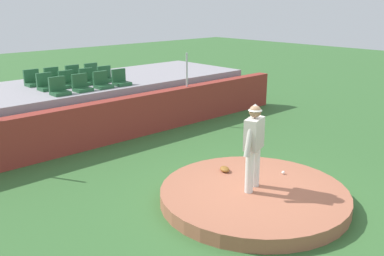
{
  "coord_description": "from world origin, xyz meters",
  "views": [
    {
      "loc": [
        -6.32,
        -4.96,
        3.96
      ],
      "look_at": [
        0.0,
        1.86,
        1.18
      ],
      "focal_mm": 39.66,
      "sensor_mm": 36.0,
      "label": 1
    }
  ],
  "objects": [
    {
      "name": "stadium_chair_0",
      "position": [
        -1.05,
        6.27,
        1.58
      ],
      "size": [
        0.48,
        0.44,
        0.5
      ],
      "rotation": [
        0.0,
        0.0,
        3.14
      ],
      "color": "#255A34",
      "rests_on": "bleacher_platform"
    },
    {
      "name": "stadium_chair_10",
      "position": [
        0.37,
        8.08,
        1.58
      ],
      "size": [
        0.48,
        0.44,
        0.5
      ],
      "rotation": [
        0.0,
        0.0,
        3.14
      ],
      "color": "#255A34",
      "rests_on": "bleacher_platform"
    },
    {
      "name": "stadium_chair_4",
      "position": [
        -1.02,
        7.17,
        1.58
      ],
      "size": [
        0.48,
        0.44,
        0.5
      ],
      "rotation": [
        0.0,
        0.0,
        3.14
      ],
      "color": "#255A34",
      "rests_on": "bleacher_platform"
    },
    {
      "name": "stadium_chair_1",
      "position": [
        -0.34,
        6.29,
        1.58
      ],
      "size": [
        0.48,
        0.44,
        0.5
      ],
      "rotation": [
        0.0,
        0.0,
        3.14
      ],
      "color": "#255A34",
      "rests_on": "bleacher_platform"
    },
    {
      "name": "stadium_chair_5",
      "position": [
        -0.33,
        7.16,
        1.58
      ],
      "size": [
        0.48,
        0.44,
        0.5
      ],
      "rotation": [
        0.0,
        0.0,
        3.14
      ],
      "color": "#255A34",
      "rests_on": "bleacher_platform"
    },
    {
      "name": "stadium_chair_7",
      "position": [
        1.04,
        7.17,
        1.58
      ],
      "size": [
        0.48,
        0.44,
        0.5
      ],
      "rotation": [
        0.0,
        0.0,
        3.14
      ],
      "color": "#255A34",
      "rests_on": "bleacher_platform"
    },
    {
      "name": "fence_post_right",
      "position": [
        2.97,
        5.31,
        1.81
      ],
      "size": [
        0.06,
        0.06,
        1.11
      ],
      "primitive_type": "cylinder",
      "color": "silver",
      "rests_on": "brick_barrier"
    },
    {
      "name": "pitchers_mound",
      "position": [
        0.0,
        0.0,
        0.14
      ],
      "size": [
        3.84,
        3.84,
        0.28
      ],
      "primitive_type": "cylinder",
      "color": "#A76147",
      "rests_on": "ground_plane"
    },
    {
      "name": "brick_barrier",
      "position": [
        0.0,
        5.31,
        0.63
      ],
      "size": [
        14.11,
        0.4,
        1.25
      ],
      "primitive_type": "cube",
      "color": "maroon",
      "rests_on": "ground_plane"
    },
    {
      "name": "fielding_glove",
      "position": [
        0.26,
        1.05,
        0.33
      ],
      "size": [
        0.32,
        0.36,
        0.11
      ],
      "primitive_type": "ellipsoid",
      "rotation": [
        0.0,
        0.0,
        4.21
      ],
      "color": "brown",
      "rests_on": "pitchers_mound"
    },
    {
      "name": "baseball",
      "position": [
        1.1,
        0.06,
        0.31
      ],
      "size": [
        0.07,
        0.07,
        0.07
      ],
      "primitive_type": "sphere",
      "color": "white",
      "rests_on": "pitchers_mound"
    },
    {
      "name": "stadium_chair_6",
      "position": [
        0.36,
        7.15,
        1.58
      ],
      "size": [
        0.48,
        0.44,
        0.5
      ],
      "rotation": [
        0.0,
        0.0,
        3.14
      ],
      "color": "#255A34",
      "rests_on": "bleacher_platform"
    },
    {
      "name": "bleacher_platform",
      "position": [
        0.0,
        7.59,
        0.71
      ],
      "size": [
        12.41,
        3.7,
        1.42
      ],
      "primitive_type": "cube",
      "color": "#979299",
      "rests_on": "ground_plane"
    },
    {
      "name": "stadium_chair_2",
      "position": [
        0.37,
        6.29,
        1.58
      ],
      "size": [
        0.48,
        0.44,
        0.5
      ],
      "rotation": [
        0.0,
        0.0,
        3.14
      ],
      "color": "#255A34",
      "rests_on": "bleacher_platform"
    },
    {
      "name": "ground_plane",
      "position": [
        0.0,
        0.0,
        0.0
      ],
      "size": [
        60.0,
        60.0,
        0.0
      ],
      "primitive_type": "plane",
      "color": "#366630"
    },
    {
      "name": "stadium_chair_3",
      "position": [
        1.03,
        6.29,
        1.58
      ],
      "size": [
        0.48,
        0.44,
        0.5
      ],
      "rotation": [
        0.0,
        0.0,
        3.14
      ],
      "color": "#255A34",
      "rests_on": "bleacher_platform"
    },
    {
      "name": "stadium_chair_9",
      "position": [
        -0.38,
        8.06,
        1.58
      ],
      "size": [
        0.48,
        0.44,
        0.5
      ],
      "rotation": [
        0.0,
        0.0,
        3.14
      ],
      "color": "#255A34",
      "rests_on": "bleacher_platform"
    },
    {
      "name": "stadium_chair_8",
      "position": [
        -1.04,
        8.08,
        1.58
      ],
      "size": [
        0.48,
        0.44,
        0.5
      ],
      "rotation": [
        0.0,
        0.0,
        3.14
      ],
      "color": "#255A34",
      "rests_on": "bleacher_platform"
    },
    {
      "name": "pitcher",
      "position": [
        -0.01,
        0.05,
        1.31
      ],
      "size": [
        0.78,
        0.4,
        1.79
      ],
      "rotation": [
        0.0,
        0.0,
        0.32
      ],
      "color": "silver",
      "rests_on": "pitchers_mound"
    },
    {
      "name": "stadium_chair_11",
      "position": [
        1.06,
        8.05,
        1.58
      ],
      "size": [
        0.48,
        0.44,
        0.5
      ],
      "rotation": [
        0.0,
        0.0,
        3.14
      ],
      "color": "#255A34",
      "rests_on": "bleacher_platform"
    }
  ]
}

